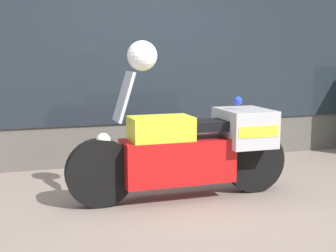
# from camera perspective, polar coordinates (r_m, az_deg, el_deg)

# --- Properties ---
(ground_plane) EXTENTS (60.00, 60.00, 0.00)m
(ground_plane) POSITION_cam_1_polar(r_m,az_deg,el_deg) (4.71, 2.57, -9.29)
(ground_plane) COLOR gray
(shop_building) EXTENTS (6.60, 0.55, 3.44)m
(shop_building) POSITION_cam_1_polar(r_m,az_deg,el_deg) (6.30, -7.83, 11.13)
(shop_building) COLOR #56514C
(shop_building) RESTS_ON ground
(window_display) EXTENTS (5.13, 0.30, 1.81)m
(window_display) POSITION_cam_1_polar(r_m,az_deg,el_deg) (6.62, 0.02, -0.08)
(window_display) COLOR slate
(window_display) RESTS_ON ground
(paramedic_motorcycle) EXTENTS (2.32, 0.62, 1.30)m
(paramedic_motorcycle) POSITION_cam_1_polar(r_m,az_deg,el_deg) (4.76, 3.22, -2.67)
(paramedic_motorcycle) COLOR black
(paramedic_motorcycle) RESTS_ON ground
(white_helmet) EXTENTS (0.29, 0.29, 0.29)m
(white_helmet) POSITION_cam_1_polar(r_m,az_deg,el_deg) (4.50, -3.17, 8.55)
(white_helmet) COLOR white
(white_helmet) RESTS_ON paramedic_motorcycle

